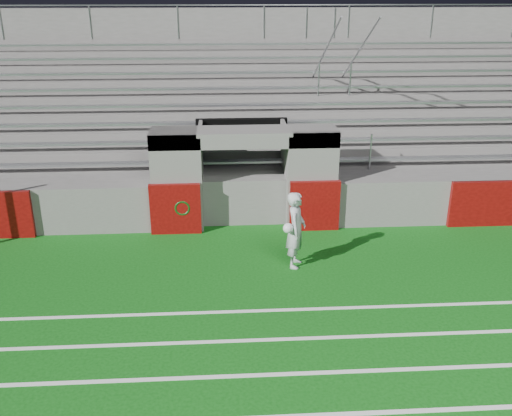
{
  "coord_description": "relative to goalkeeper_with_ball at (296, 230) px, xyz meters",
  "views": [
    {
      "loc": [
        -0.58,
        -10.76,
        6.03
      ],
      "look_at": [
        0.2,
        1.8,
        1.1
      ],
      "focal_mm": 40.0,
      "sensor_mm": 36.0,
      "label": 1
    }
  ],
  "objects": [
    {
      "name": "stadium_structure",
      "position": [
        -1.05,
        7.04,
        0.6
      ],
      "size": [
        26.0,
        8.48,
        5.42
      ],
      "color": "#63615E",
      "rests_on": "ground"
    },
    {
      "name": "hose_coil",
      "position": [
        -2.67,
        2.0,
        -0.17
      ],
      "size": [
        0.54,
        0.14,
        0.54
      ],
      "color": "#0E4618",
      "rests_on": "ground"
    },
    {
      "name": "goalkeeper_with_ball",
      "position": [
        0.0,
        0.0,
        0.0
      ],
      "size": [
        0.61,
        0.74,
        1.78
      ],
      "color": "#B5BAC0",
      "rests_on": "ground"
    },
    {
      "name": "ground",
      "position": [
        -1.05,
        -0.93,
        -0.89
      ],
      "size": [
        90.0,
        90.0,
        0.0
      ],
      "primitive_type": "plane",
      "color": "#0D4E10",
      "rests_on": "ground"
    }
  ]
}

